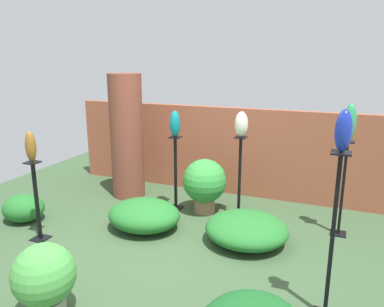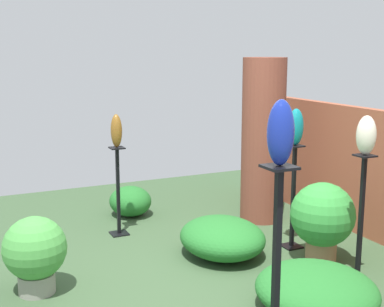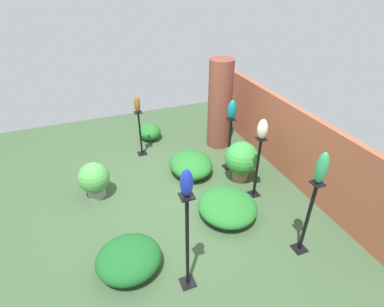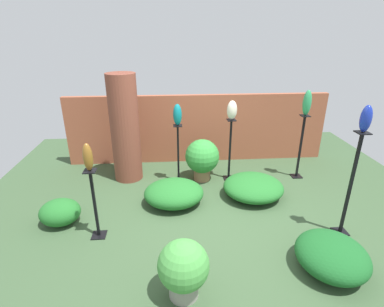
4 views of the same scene
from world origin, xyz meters
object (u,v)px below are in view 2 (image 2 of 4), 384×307
(pedestal_teal, at_px, (293,201))
(art_vase_teal, at_px, (296,127))
(pedestal_ivory, at_px, (360,225))
(art_vase_ivory, at_px, (366,135))
(brick_pillar, at_px, (263,140))
(art_vase_cobalt, at_px, (281,133))
(art_vase_bronze, at_px, (116,131))
(potted_plant_front_left, at_px, (35,251))
(pedestal_bronze, at_px, (118,195))
(potted_plant_walkway_edge, at_px, (322,217))

(pedestal_teal, distance_m, art_vase_teal, 0.81)
(pedestal_ivory, distance_m, art_vase_ivory, 0.83)
(brick_pillar, bearing_deg, art_vase_cobalt, -31.57)
(art_vase_ivory, height_order, art_vase_bronze, art_vase_ivory)
(pedestal_teal, xyz_separation_m, art_vase_cobalt, (2.29, -1.78, 1.20))
(art_vase_teal, bearing_deg, art_vase_ivory, 2.14)
(art_vase_bronze, xyz_separation_m, potted_plant_front_left, (1.16, -1.13, -0.84))
(brick_pillar, distance_m, art_vase_cobalt, 3.91)
(pedestal_teal, height_order, art_vase_ivory, art_vase_ivory)
(pedestal_ivory, relative_size, art_vase_ivory, 3.42)
(pedestal_ivory, bearing_deg, potted_plant_front_left, -110.55)
(art_vase_cobalt, distance_m, art_vase_teal, 2.93)
(pedestal_bronze, bearing_deg, pedestal_teal, 52.90)
(pedestal_teal, relative_size, potted_plant_front_left, 1.62)
(pedestal_teal, height_order, potted_plant_front_left, pedestal_teal)
(pedestal_teal, relative_size, pedestal_bronze, 1.09)
(art_vase_bronze, bearing_deg, potted_plant_front_left, -44.26)
(brick_pillar, distance_m, art_vase_bronze, 1.85)
(pedestal_bronze, xyz_separation_m, art_vase_cobalt, (3.50, -0.19, 1.24))
(brick_pillar, height_order, pedestal_bronze, brick_pillar)
(art_vase_cobalt, height_order, art_vase_teal, art_vase_cobalt)
(brick_pillar, height_order, art_vase_cobalt, brick_pillar)
(pedestal_bronze, height_order, art_vase_bronze, art_vase_bronze)
(pedestal_teal, distance_m, pedestal_bronze, 1.99)
(pedestal_ivory, height_order, potted_plant_walkway_edge, pedestal_ivory)
(art_vase_cobalt, bearing_deg, art_vase_ivory, 125.60)
(art_vase_teal, bearing_deg, brick_pillar, 166.74)
(art_vase_cobalt, xyz_separation_m, potted_plant_walkway_edge, (-1.83, 1.81, -1.25))
(art_vase_bronze, distance_m, potted_plant_walkway_edge, 2.44)
(pedestal_ivory, height_order, art_vase_ivory, art_vase_ivory)
(art_vase_teal, height_order, potted_plant_walkway_edge, art_vase_teal)
(brick_pillar, xyz_separation_m, pedestal_ivory, (1.97, -0.19, -0.47))
(brick_pillar, height_order, art_vase_bronze, brick_pillar)
(art_vase_ivory, relative_size, potted_plant_walkway_edge, 0.43)
(pedestal_teal, relative_size, art_vase_ivory, 3.22)
(potted_plant_front_left, bearing_deg, art_vase_ivory, 69.45)
(art_vase_teal, height_order, potted_plant_front_left, art_vase_teal)
(potted_plant_walkway_edge, bearing_deg, brick_pillar, 172.16)
(pedestal_teal, bearing_deg, art_vase_cobalt, -37.83)
(potted_plant_front_left, bearing_deg, pedestal_ivory, 69.45)
(pedestal_bronze, bearing_deg, pedestal_ivory, 36.55)
(pedestal_ivory, distance_m, pedestal_teal, 0.99)
(art_vase_teal, relative_size, potted_plant_walkway_edge, 0.47)
(brick_pillar, relative_size, potted_plant_front_left, 2.91)
(art_vase_cobalt, distance_m, potted_plant_front_left, 2.85)
(art_vase_cobalt, bearing_deg, potted_plant_walkway_edge, 135.31)
(pedestal_ivory, xyz_separation_m, potted_plant_front_left, (-1.03, -2.76, -0.17))
(art_vase_ivory, bearing_deg, art_vase_bronze, -143.45)
(art_vase_ivory, xyz_separation_m, potted_plant_walkway_edge, (-0.53, -0.00, -0.92))
(art_vase_teal, distance_m, art_vase_bronze, 2.00)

